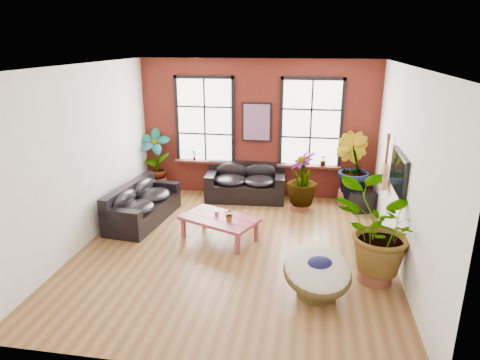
# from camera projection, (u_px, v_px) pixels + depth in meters

# --- Properties ---
(room) EXTENTS (6.04, 6.54, 3.54)m
(room) POSITION_uv_depth(u_px,v_px,m) (236.00, 162.00, 7.98)
(room) COLOR brown
(room) RESTS_ON ground
(sofa_back) EXTENTS (2.04, 1.08, 0.92)m
(sofa_back) POSITION_uv_depth(u_px,v_px,m) (246.00, 183.00, 11.01)
(sofa_back) COLOR black
(sofa_back) RESTS_ON ground
(sofa_left) EXTENTS (1.12, 2.22, 0.84)m
(sofa_left) POSITION_uv_depth(u_px,v_px,m) (141.00, 205.00, 9.65)
(sofa_left) COLOR black
(sofa_left) RESTS_ON ground
(coffee_table) EXTENTS (1.74, 1.40, 0.59)m
(coffee_table) POSITION_uv_depth(u_px,v_px,m) (219.00, 220.00, 8.71)
(coffee_table) COLOR #883140
(coffee_table) RESTS_ON ground
(papasan_chair) EXTENTS (1.37, 1.38, 0.82)m
(papasan_chair) POSITION_uv_depth(u_px,v_px,m) (317.00, 272.00, 6.77)
(papasan_chair) COLOR #483919
(papasan_chair) RESTS_ON ground
(poster) EXTENTS (0.74, 0.06, 0.98)m
(poster) POSITION_uv_depth(u_px,v_px,m) (257.00, 122.00, 10.76)
(poster) COLOR black
(poster) RESTS_ON room
(tv_wall_unit) EXTENTS (0.13, 1.86, 1.20)m
(tv_wall_unit) POSITION_uv_depth(u_px,v_px,m) (394.00, 173.00, 8.01)
(tv_wall_unit) COLOR black
(tv_wall_unit) RESTS_ON room
(media_box) EXTENTS (0.72, 0.67, 0.48)m
(media_box) POSITION_uv_depth(u_px,v_px,m) (361.00, 201.00, 10.26)
(media_box) COLOR black
(media_box) RESTS_ON ground
(pot_back_left) EXTENTS (0.72, 0.72, 0.41)m
(pot_back_left) POSITION_uv_depth(u_px,v_px,m) (157.00, 185.00, 11.50)
(pot_back_left) COLOR brown
(pot_back_left) RESTS_ON ground
(pot_back_right) EXTENTS (0.56, 0.56, 0.39)m
(pot_back_right) POSITION_uv_depth(u_px,v_px,m) (349.00, 198.00, 10.59)
(pot_back_right) COLOR brown
(pot_back_right) RESTS_ON ground
(pot_right_wall) EXTENTS (0.76, 0.76, 0.42)m
(pot_right_wall) POSITION_uv_depth(u_px,v_px,m) (375.00, 269.00, 7.26)
(pot_right_wall) COLOR brown
(pot_right_wall) RESTS_ON ground
(pot_mid) EXTENTS (0.61, 0.61, 0.34)m
(pot_mid) POSITION_uv_depth(u_px,v_px,m) (300.00, 202.00, 10.38)
(pot_mid) COLOR brown
(pot_mid) RESTS_ON ground
(floor_plant_back_left) EXTENTS (0.90, 0.67, 1.58)m
(floor_plant_back_left) POSITION_uv_depth(u_px,v_px,m) (155.00, 158.00, 11.30)
(floor_plant_back_left) COLOR #195015
(floor_plant_back_left) RESTS_ON ground
(floor_plant_back_right) EXTENTS (1.17, 1.18, 1.68)m
(floor_plant_back_right) POSITION_uv_depth(u_px,v_px,m) (351.00, 167.00, 10.35)
(floor_plant_back_right) COLOR #195015
(floor_plant_back_right) RESTS_ON ground
(floor_plant_right_wall) EXTENTS (1.55, 1.39, 1.57)m
(floor_plant_right_wall) POSITION_uv_depth(u_px,v_px,m) (378.00, 230.00, 7.02)
(floor_plant_right_wall) COLOR #195015
(floor_plant_right_wall) RESTS_ON ground
(floor_plant_mid) EXTENTS (0.90, 0.90, 1.30)m
(floor_plant_mid) POSITION_uv_depth(u_px,v_px,m) (302.00, 178.00, 10.16)
(floor_plant_mid) COLOR #195015
(floor_plant_mid) RESTS_ON ground
(table_plant) EXTENTS (0.25, 0.23, 0.25)m
(table_plant) POSITION_uv_depth(u_px,v_px,m) (230.00, 215.00, 8.51)
(table_plant) COLOR #195015
(table_plant) RESTS_ON coffee_table
(sill_plant_left) EXTENTS (0.17, 0.17, 0.27)m
(sill_plant_left) POSITION_uv_depth(u_px,v_px,m) (194.00, 155.00, 11.26)
(sill_plant_left) COLOR #195015
(sill_plant_left) RESTS_ON room
(sill_plant_right) EXTENTS (0.19, 0.19, 0.27)m
(sill_plant_right) POSITION_uv_depth(u_px,v_px,m) (323.00, 161.00, 10.74)
(sill_plant_right) COLOR #195015
(sill_plant_right) RESTS_ON room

